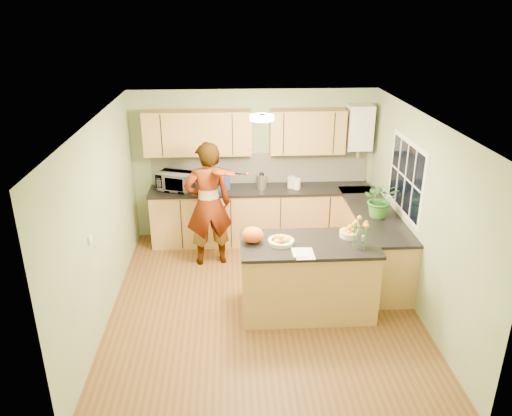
{
  "coord_description": "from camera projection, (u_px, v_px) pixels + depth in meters",
  "views": [
    {
      "loc": [
        -0.41,
        -5.72,
        3.75
      ],
      "look_at": [
        -0.06,
        0.5,
        1.19
      ],
      "focal_mm": 35.0,
      "sensor_mm": 36.0,
      "label": 1
    }
  ],
  "objects": [
    {
      "name": "jar_white",
      "position": [
        297.0,
        184.0,
        8.12
      ],
      "size": [
        0.15,
        0.15,
        0.18
      ],
      "primitive_type": "cylinder",
      "rotation": [
        0.0,
        0.0,
        -0.39
      ],
      "color": "white",
      "rests_on": "back_counter"
    },
    {
      "name": "upper_cabinets",
      "position": [
        243.0,
        132.0,
        7.94
      ],
      "size": [
        3.2,
        0.34,
        0.7
      ],
      "color": "#A97F43",
      "rests_on": "wall_back"
    },
    {
      "name": "fruit_dish",
      "position": [
        281.0,
        240.0,
        6.19
      ],
      "size": [
        0.33,
        0.33,
        0.11
      ],
      "color": "beige",
      "rests_on": "peninsula_island"
    },
    {
      "name": "floor",
      "position": [
        263.0,
        303.0,
        6.73
      ],
      "size": [
        4.5,
        4.5,
        0.0
      ],
      "primitive_type": "plane",
      "color": "brown",
      "rests_on": "ground"
    },
    {
      "name": "peninsula_island",
      "position": [
        307.0,
        277.0,
        6.41
      ],
      "size": [
        1.71,
        0.88,
        0.98
      ],
      "color": "#A97F43",
      "rests_on": "floor"
    },
    {
      "name": "potted_plant",
      "position": [
        380.0,
        199.0,
        6.99
      ],
      "size": [
        0.52,
        0.46,
        0.53
      ],
      "primitive_type": "imported",
      "rotation": [
        0.0,
        0.0,
        -0.11
      ],
      "color": "#387E2A",
      "rests_on": "right_counter"
    },
    {
      "name": "kettle",
      "position": [
        262.0,
        181.0,
        8.11
      ],
      "size": [
        0.17,
        0.17,
        0.33
      ],
      "rotation": [
        0.0,
        0.0,
        0.13
      ],
      "color": "silver",
      "rests_on": "back_counter"
    },
    {
      "name": "window_right",
      "position": [
        406.0,
        178.0,
        6.8
      ],
      "size": [
        0.01,
        1.3,
        1.05
      ],
      "color": "white",
      "rests_on": "wall_right"
    },
    {
      "name": "ceiling_lamp",
      "position": [
        262.0,
        118.0,
        6.07
      ],
      "size": [
        0.3,
        0.3,
        0.07
      ],
      "color": "#FFEABF",
      "rests_on": "ceiling"
    },
    {
      "name": "microwave",
      "position": [
        175.0,
        181.0,
        8.05
      ],
      "size": [
        0.63,
        0.53,
        0.3
      ],
      "primitive_type": "imported",
      "rotation": [
        0.0,
        0.0,
        -0.35
      ],
      "color": "white",
      "rests_on": "back_counter"
    },
    {
      "name": "flower_vase",
      "position": [
        362.0,
        226.0,
        5.98
      ],
      "size": [
        0.24,
        0.24,
        0.44
      ],
      "rotation": [
        0.0,
        0.0,
        -0.26
      ],
      "color": "silver",
      "rests_on": "peninsula_island"
    },
    {
      "name": "blue_box",
      "position": [
        219.0,
        181.0,
        8.11
      ],
      "size": [
        0.36,
        0.3,
        0.25
      ],
      "primitive_type": "cube",
      "rotation": [
        0.0,
        0.0,
        0.24
      ],
      "color": "navy",
      "rests_on": "back_counter"
    },
    {
      "name": "wall_back",
      "position": [
        254.0,
        165.0,
        8.33
      ],
      "size": [
        4.0,
        0.02,
        2.5
      ],
      "primitive_type": "cube",
      "color": "gray",
      "rests_on": "floor"
    },
    {
      "name": "violinist",
      "position": [
        208.0,
        205.0,
        7.45
      ],
      "size": [
        0.77,
        0.58,
        1.93
      ],
      "primitive_type": "imported",
      "rotation": [
        0.0,
        0.0,
        3.32
      ],
      "color": "#DEA088",
      "rests_on": "floor"
    },
    {
      "name": "orange_bowl",
      "position": [
        350.0,
        232.0,
        6.37
      ],
      "size": [
        0.26,
        0.26,
        0.15
      ],
      "color": "beige",
      "rests_on": "peninsula_island"
    },
    {
      "name": "back_counter",
      "position": [
        261.0,
        215.0,
        8.36
      ],
      "size": [
        3.64,
        0.62,
        0.94
      ],
      "color": "#A97F43",
      "rests_on": "floor"
    },
    {
      "name": "violin",
      "position": [
        221.0,
        172.0,
        7.04
      ],
      "size": [
        0.65,
        0.57,
        0.16
      ],
      "primitive_type": null,
      "rotation": [
        0.17,
        0.0,
        -0.61
      ],
      "color": "#520A05",
      "rests_on": "violinist"
    },
    {
      "name": "splashback",
      "position": [
        260.0,
        168.0,
        8.34
      ],
      "size": [
        3.6,
        0.02,
        0.52
      ],
      "primitive_type": "cube",
      "color": "beige",
      "rests_on": "back_counter"
    },
    {
      "name": "right_counter",
      "position": [
        373.0,
        241.0,
        7.42
      ],
      "size": [
        0.62,
        2.24,
        0.94
      ],
      "color": "#A97F43",
      "rests_on": "floor"
    },
    {
      "name": "papers",
      "position": [
        304.0,
        254.0,
        5.94
      ],
      "size": [
        0.22,
        0.31,
        0.01
      ],
      "primitive_type": "cube",
      "color": "silver",
      "rests_on": "peninsula_island"
    },
    {
      "name": "orange_bag",
      "position": [
        253.0,
        235.0,
        6.2
      ],
      "size": [
        0.32,
        0.3,
        0.2
      ],
      "primitive_type": "ellipsoid",
      "rotation": [
        0.0,
        0.0,
        0.28
      ],
      "color": "#FF6215",
      "rests_on": "peninsula_island"
    },
    {
      "name": "wall_right",
      "position": [
        419.0,
        215.0,
        6.36
      ],
      "size": [
        0.02,
        4.5,
        2.5
      ],
      "primitive_type": "cube",
      "color": "gray",
      "rests_on": "floor"
    },
    {
      "name": "ceiling",
      "position": [
        264.0,
        120.0,
        5.78
      ],
      "size": [
        4.0,
        4.5,
        0.02
      ],
      "primitive_type": "cube",
      "color": "white",
      "rests_on": "wall_back"
    },
    {
      "name": "jar_cream",
      "position": [
        291.0,
        182.0,
        8.18
      ],
      "size": [
        0.13,
        0.13,
        0.19
      ],
      "primitive_type": "cylinder",
      "rotation": [
        0.0,
        0.0,
        0.07
      ],
      "color": "beige",
      "rests_on": "back_counter"
    },
    {
      "name": "wall_front",
      "position": [
        281.0,
        325.0,
        4.18
      ],
      "size": [
        4.0,
        0.02,
        2.5
      ],
      "primitive_type": "cube",
      "color": "gray",
      "rests_on": "floor"
    },
    {
      "name": "boiler",
      "position": [
        360.0,
        128.0,
        8.03
      ],
      "size": [
        0.4,
        0.3,
        0.86
      ],
      "color": "white",
      "rests_on": "wall_back"
    },
    {
      "name": "light_switch",
      "position": [
        90.0,
        240.0,
        5.58
      ],
      "size": [
        0.02,
        0.09,
        0.09
      ],
      "primitive_type": "cube",
      "color": "white",
      "rests_on": "wall_left"
    },
    {
      "name": "wall_left",
      "position": [
        102.0,
        222.0,
        6.15
      ],
      "size": [
        0.02,
        4.5,
        2.5
      ],
      "primitive_type": "cube",
      "color": "gray",
      "rests_on": "floor"
    }
  ]
}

